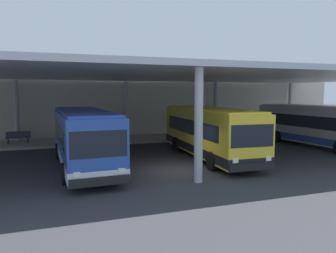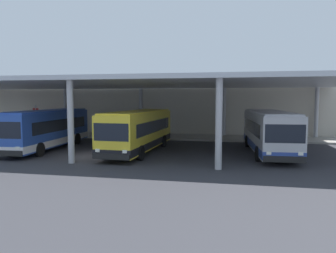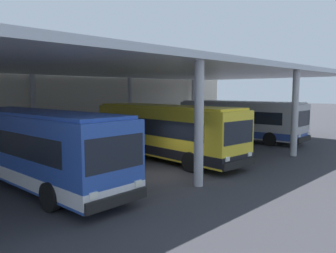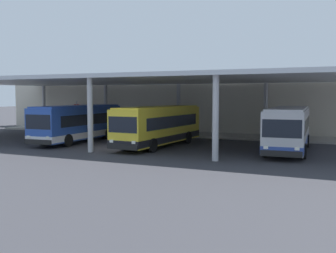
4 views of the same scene
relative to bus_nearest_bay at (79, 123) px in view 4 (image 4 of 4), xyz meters
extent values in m
plane|color=#333338|center=(4.73, -2.36, -1.66)|extent=(200.00, 200.00, 0.00)
cube|color=#A39E93|center=(4.73, 9.39, -1.57)|extent=(42.00, 4.50, 0.18)
cube|color=beige|center=(4.73, 12.64, 1.70)|extent=(48.00, 1.60, 6.71)
cube|color=silver|center=(4.73, 3.14, 3.74)|extent=(40.00, 17.00, 0.30)
cylinder|color=#B2B2B7|center=(-13.77, 11.14, 0.97)|extent=(0.40, 0.40, 5.25)
cylinder|color=#B2B2B7|center=(-4.52, 11.14, 0.97)|extent=(0.40, 0.40, 5.25)
cylinder|color=#B2B2B7|center=(4.73, -4.86, 0.97)|extent=(0.40, 0.40, 5.25)
cylinder|color=#B2B2B7|center=(4.73, 11.14, 0.97)|extent=(0.40, 0.40, 5.25)
cylinder|color=#B2B2B7|center=(13.98, -4.86, 0.97)|extent=(0.40, 0.40, 5.25)
cylinder|color=#B2B2B7|center=(13.98, 11.14, 0.97)|extent=(0.40, 0.40, 5.25)
cube|color=#284CA8|center=(0.00, 0.00, 0.04)|extent=(2.94, 10.50, 2.70)
cube|color=silver|center=(0.00, 0.00, -0.96)|extent=(2.96, 10.52, 0.50)
cube|color=black|center=(-0.01, 0.15, 0.34)|extent=(2.90, 8.63, 0.90)
cube|color=black|center=(0.22, -5.15, 0.39)|extent=(2.30, 0.22, 1.10)
cube|color=black|center=(0.22, -5.24, -1.11)|extent=(2.45, 0.26, 0.36)
cube|color=#2A50B0|center=(0.00, 0.00, 1.45)|extent=(2.72, 10.07, 0.12)
cube|color=yellow|center=(0.22, -5.12, 1.21)|extent=(1.75, 0.19, 0.28)
cube|color=white|center=(-0.68, -5.26, -0.76)|extent=(0.28, 0.09, 0.20)
cube|color=white|center=(1.12, -5.19, -0.76)|extent=(0.28, 0.09, 0.20)
cylinder|color=black|center=(-1.09, -3.27, -1.16)|extent=(0.32, 1.01, 1.00)
cylinder|color=black|center=(1.36, -3.17, -1.16)|extent=(0.32, 1.01, 1.00)
cylinder|color=black|center=(-1.35, 2.80, -1.16)|extent=(0.32, 1.01, 1.00)
cylinder|color=black|center=(1.10, 2.91, -1.16)|extent=(0.32, 1.01, 1.00)
cube|color=yellow|center=(7.72, 0.15, 0.04)|extent=(2.98, 10.51, 2.70)
cube|color=black|center=(7.72, 0.15, -0.96)|extent=(3.00, 10.53, 0.50)
cube|color=black|center=(7.73, 0.30, 0.34)|extent=(2.94, 8.64, 0.90)
cube|color=black|center=(7.48, -5.00, 0.39)|extent=(2.30, 0.23, 1.10)
cube|color=black|center=(7.48, -5.09, -1.11)|extent=(2.45, 0.27, 0.36)
cube|color=yellow|center=(7.72, 0.15, 1.45)|extent=(2.76, 10.08, 0.12)
cube|color=yellow|center=(7.48, -4.97, 1.21)|extent=(1.75, 0.20, 0.28)
cube|color=white|center=(6.58, -5.04, -0.76)|extent=(0.28, 0.09, 0.20)
cube|color=white|center=(8.38, -5.12, -0.76)|extent=(0.28, 0.09, 0.20)
cylinder|color=black|center=(6.35, -3.02, -1.16)|extent=(0.33, 1.01, 1.00)
cylinder|color=black|center=(8.79, -3.13, -1.16)|extent=(0.33, 1.01, 1.00)
cylinder|color=black|center=(6.63, 3.06, -1.16)|extent=(0.33, 1.01, 1.00)
cylinder|color=black|center=(9.08, 2.95, -1.16)|extent=(0.33, 1.01, 1.00)
cube|color=#B7B7BC|center=(17.47, 1.30, 0.04)|extent=(3.12, 10.53, 2.70)
cube|color=#2D4799|center=(17.47, 1.30, -0.96)|extent=(3.14, 10.55, 0.50)
cube|color=black|center=(17.46, 1.45, 0.34)|extent=(3.04, 8.66, 0.90)
cube|color=black|center=(17.78, -3.84, 0.39)|extent=(2.30, 0.26, 1.10)
cube|color=black|center=(17.78, -3.93, -1.11)|extent=(2.46, 0.31, 0.36)
cube|color=silver|center=(17.47, 1.30, 1.45)|extent=(2.89, 10.10, 0.12)
cube|color=yellow|center=(17.78, -3.81, 1.21)|extent=(1.75, 0.22, 0.28)
cube|color=white|center=(16.88, -3.97, -0.76)|extent=(0.28, 0.10, 0.20)
cube|color=white|center=(18.68, -3.87, -0.76)|extent=(0.28, 0.10, 0.20)
cylinder|color=black|center=(16.44, -1.99, -1.16)|extent=(0.34, 1.01, 1.00)
cylinder|color=black|center=(18.89, -1.85, -1.16)|extent=(0.34, 1.01, 1.00)
cylinder|color=black|center=(16.08, 4.08, -1.16)|extent=(0.34, 1.01, 1.00)
cylinder|color=black|center=(18.52, 4.23, -1.16)|extent=(0.34, 1.01, 1.00)
cube|color=#383D47|center=(-4.30, 9.39, -1.03)|extent=(1.80, 0.44, 0.08)
cube|color=#383D47|center=(-4.30, 9.59, -0.78)|extent=(1.80, 0.06, 0.44)
cube|color=#2D2D33|center=(-5.00, 9.39, -1.25)|extent=(0.10, 0.36, 0.45)
cube|color=#2D2D33|center=(-3.60, 9.39, -1.25)|extent=(0.10, 0.36, 0.45)
cylinder|color=maroon|center=(-6.68, 9.58, -1.03)|extent=(0.48, 0.48, 0.90)
cylinder|color=black|center=(-6.68, 9.58, -0.54)|extent=(0.52, 0.52, 0.08)
cylinder|color=#B2B2B7|center=(-6.76, 8.59, 0.12)|extent=(0.12, 0.12, 3.20)
cube|color=#B22323|center=(-6.76, 8.57, 0.51)|extent=(0.70, 0.04, 1.80)
camera|label=1|loc=(-1.31, -17.98, 2.40)|focal=34.08mm
camera|label=2|loc=(14.58, -23.09, 2.42)|focal=33.63mm
camera|label=3|loc=(-5.96, -13.60, 2.34)|focal=35.55mm
camera|label=4|loc=(21.37, -28.08, 2.35)|focal=42.43mm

